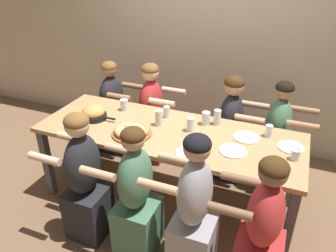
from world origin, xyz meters
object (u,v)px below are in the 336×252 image
Objects in this scene: diner_far_midright at (230,132)px; diner_near_midleft at (85,183)px; drinking_glass_e at (159,118)px; drinking_glass_a at (124,105)px; diner_far_left at (113,111)px; pizza_board_main at (132,131)px; skillet_bowl at (94,113)px; empty_plate_d at (246,137)px; empty_plate_c at (233,151)px; drinking_glass_b at (190,125)px; empty_plate_a at (291,147)px; diner_far_midleft at (152,117)px; diner_far_right at (276,141)px; drinking_glass_d at (167,113)px; drinking_glass_f at (206,119)px; cocktail_glass_blue at (295,155)px; diner_near_right at (261,234)px; drinking_glass_g at (217,118)px; diner_near_midright at (193,212)px; empty_plate_b at (188,153)px; drinking_glass_c at (269,131)px; diner_near_center at (136,199)px.

diner_near_midleft is at bearing -35.13° from diner_far_midright.
diner_far_midright is (0.56, 0.58, -0.32)m from drinking_glass_e.
drinking_glass_a is 0.66m from diner_far_left.
pizza_board_main is at bearing 40.47° from diner_far_left.
skillet_bowl is 1.61× the size of empty_plate_d.
drinking_glass_a reaches higher than empty_plate_c.
drinking_glass_b is 0.11× the size of diner_far_midright.
empty_plate_a is 1.65× the size of drinking_glass_b.
empty_plate_c is 1.35m from diner_far_midleft.
diner_far_midright reaches higher than drinking_glass_e.
diner_far_midright is 0.99× the size of diner_far_right.
drinking_glass_f is at bearing 0.55° from drinking_glass_d.
diner_far_midright is (-0.64, 0.69, -0.29)m from cocktail_glass_blue.
drinking_glass_d is at bearing 49.85° from diner_near_right.
diner_far_left is at bearing 165.28° from drinking_glass_g.
diner_near_right reaches higher than empty_plate_a.
diner_far_right is at bearing -18.90° from diner_near_midright.
drinking_glass_e reaches higher than drinking_glass_d.
pizza_board_main is 1.13m from diner_far_left.
drinking_glass_g reaches higher than empty_plate_a.
cocktail_glass_blue reaches higher than empty_plate_d.
diner_far_midright is (-0.23, 0.51, -0.26)m from empty_plate_d.
diner_far_midright is at bearing 79.22° from drinking_glass_g.
empty_plate_b is 0.54m from drinking_glass_e.
drinking_glass_a is at bearing -178.93° from drinking_glass_f.
diner_far_midright is at bearing 35.53° from drinking_glass_d.
empty_plate_a is at bearing 27.91° from empty_plate_b.
empty_plate_c is at bearing 32.18° from diner_near_right.
empty_plate_c is 0.48m from drinking_glass_g.
drinking_glass_f is at bearing -39.62° from diner_near_midleft.
drinking_glass_e reaches higher than empty_plate_a.
drinking_glass_g reaches higher than cocktail_glass_blue.
drinking_glass_b reaches higher than empty_plate_c.
drinking_glass_c reaches higher than empty_plate_c.
diner_near_midright is 0.48m from diner_near_right.
drinking_glass_g is at bearing 154.31° from cocktail_glass_blue.
skillet_bowl is at bearing 70.26° from diner_near_right.
diner_near_center is at bearing -150.97° from cocktail_glass_blue.
drinking_glass_b is (-0.49, -0.06, 0.05)m from empty_plate_d.
diner_far_midleft is 1.01× the size of diner_far_right.
skillet_bowl is at bearing -67.56° from diner_far_right.
empty_plate_a is at bearing 2.28° from drinking_glass_e.
diner_far_midright reaches higher than drinking_glass_a.
diner_near_center reaches higher than cocktail_glass_blue.
pizza_board_main is 0.30× the size of diner_far_right.
diner_far_right is 1.58m from diner_near_center.
diner_far_left is at bearing 153.78° from drinking_glass_b.
drinking_glass_f reaches higher than empty_plate_a.
diner_near_center is at bearing -111.74° from drinking_glass_g.
skillet_bowl is 1.37m from empty_plate_c.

